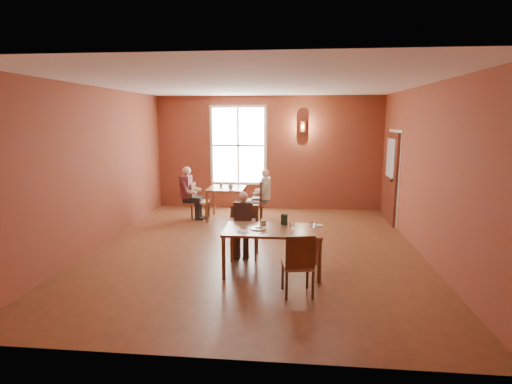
# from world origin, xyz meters

# --- Properties ---
(ground) EXTENTS (6.00, 7.00, 0.01)m
(ground) POSITION_xyz_m (0.00, 0.00, 0.00)
(ground) COLOR brown
(ground) RESTS_ON ground
(wall_back) EXTENTS (6.00, 0.04, 3.00)m
(wall_back) POSITION_xyz_m (0.00, 3.50, 1.50)
(wall_back) COLOR brown
(wall_back) RESTS_ON ground
(wall_front) EXTENTS (6.00, 0.04, 3.00)m
(wall_front) POSITION_xyz_m (0.00, -3.50, 1.50)
(wall_front) COLOR brown
(wall_front) RESTS_ON ground
(wall_left) EXTENTS (0.04, 7.00, 3.00)m
(wall_left) POSITION_xyz_m (-3.00, 0.00, 1.50)
(wall_left) COLOR brown
(wall_left) RESTS_ON ground
(wall_right) EXTENTS (0.04, 7.00, 3.00)m
(wall_right) POSITION_xyz_m (3.00, 0.00, 1.50)
(wall_right) COLOR brown
(wall_right) RESTS_ON ground
(ceiling) EXTENTS (6.00, 7.00, 0.04)m
(ceiling) POSITION_xyz_m (0.00, 0.00, 3.00)
(ceiling) COLOR white
(ceiling) RESTS_ON wall_back
(window) EXTENTS (1.36, 0.10, 1.96)m
(window) POSITION_xyz_m (-0.80, 3.45, 1.70)
(window) COLOR white
(window) RESTS_ON wall_back
(door) EXTENTS (0.12, 1.04, 2.10)m
(door) POSITION_xyz_m (2.94, 2.30, 1.05)
(door) COLOR maroon
(door) RESTS_ON ground
(wall_sconce) EXTENTS (0.16, 0.16, 0.28)m
(wall_sconce) POSITION_xyz_m (0.90, 3.40, 2.20)
(wall_sconce) COLOR brown
(wall_sconce) RESTS_ON wall_back
(main_table) EXTENTS (1.51, 0.85, 0.71)m
(main_table) POSITION_xyz_m (0.39, -1.09, 0.35)
(main_table) COLOR brown
(main_table) RESTS_ON ground
(chair_diner_main) EXTENTS (0.40, 0.40, 0.90)m
(chair_diner_main) POSITION_xyz_m (-0.11, -0.44, 0.45)
(chair_diner_main) COLOR brown
(chair_diner_main) RESTS_ON ground
(diner_main) EXTENTS (0.44, 0.44, 1.10)m
(diner_main) POSITION_xyz_m (-0.11, -0.47, 0.55)
(diner_main) COLOR #352316
(diner_main) RESTS_ON ground
(chair_empty) EXTENTS (0.46, 0.46, 0.89)m
(chair_empty) POSITION_xyz_m (0.78, -1.88, 0.45)
(chair_empty) COLOR #5C3713
(chair_empty) RESTS_ON ground
(plate_food) EXTENTS (0.27, 0.27, 0.03)m
(plate_food) POSITION_xyz_m (0.17, -1.12, 0.72)
(plate_food) COLOR silver
(plate_food) RESTS_ON main_table
(sandwich) EXTENTS (0.11, 0.10, 0.10)m
(sandwich) POSITION_xyz_m (0.23, -0.99, 0.76)
(sandwich) COLOR tan
(sandwich) RESTS_ON main_table
(goblet_b) EXTENTS (0.07, 0.07, 0.16)m
(goblet_b) POSITION_xyz_m (1.01, -1.19, 0.79)
(goblet_b) COLOR white
(goblet_b) RESTS_ON main_table
(goblet_c) EXTENTS (0.07, 0.07, 0.16)m
(goblet_c) POSITION_xyz_m (0.69, -1.28, 0.79)
(goblet_c) COLOR white
(goblet_c) RESTS_ON main_table
(menu_stand) EXTENTS (0.11, 0.08, 0.17)m
(menu_stand) POSITION_xyz_m (0.56, -0.84, 0.79)
(menu_stand) COLOR #1C3823
(menu_stand) RESTS_ON main_table
(knife) EXTENTS (0.18, 0.06, 0.00)m
(knife) POSITION_xyz_m (0.33, -1.38, 0.71)
(knife) COLOR silver
(knife) RESTS_ON main_table
(napkin) EXTENTS (0.20, 0.20, 0.01)m
(napkin) POSITION_xyz_m (-0.06, -1.30, 0.71)
(napkin) COLOR white
(napkin) RESTS_ON main_table
(side_plate) EXTENTS (0.19, 0.19, 0.01)m
(side_plate) POSITION_xyz_m (1.11, -0.84, 0.71)
(side_plate) COLOR silver
(side_plate) RESTS_ON main_table
(second_table) EXTENTS (0.87, 0.87, 0.77)m
(second_table) POSITION_xyz_m (-0.92, 2.21, 0.38)
(second_table) COLOR brown
(second_table) RESTS_ON ground
(chair_diner_white) EXTENTS (0.42, 0.42, 0.96)m
(chair_diner_white) POSITION_xyz_m (-0.27, 2.21, 0.48)
(chair_diner_white) COLOR brown
(chair_diner_white) RESTS_ON ground
(diner_white) EXTENTS (0.47, 0.47, 1.18)m
(diner_white) POSITION_xyz_m (-0.24, 2.21, 0.59)
(diner_white) COLOR silver
(diner_white) RESTS_ON ground
(chair_diner_maroon) EXTENTS (0.38, 0.38, 0.86)m
(chair_diner_maroon) POSITION_xyz_m (-1.57, 2.21, 0.43)
(chair_diner_maroon) COLOR brown
(chair_diner_maroon) RESTS_ON ground
(diner_maroon) EXTENTS (0.49, 0.49, 1.23)m
(diner_maroon) POSITION_xyz_m (-1.60, 2.21, 0.62)
(diner_maroon) COLOR maroon
(diner_maroon) RESTS_ON ground
(cup_a) EXTENTS (0.12, 0.12, 0.09)m
(cup_a) POSITION_xyz_m (-0.79, 2.09, 0.82)
(cup_a) COLOR white
(cup_a) RESTS_ON second_table
(cup_b) EXTENTS (0.10, 0.10, 0.09)m
(cup_b) POSITION_xyz_m (-1.07, 2.34, 0.81)
(cup_b) COLOR silver
(cup_b) RESTS_ON second_table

